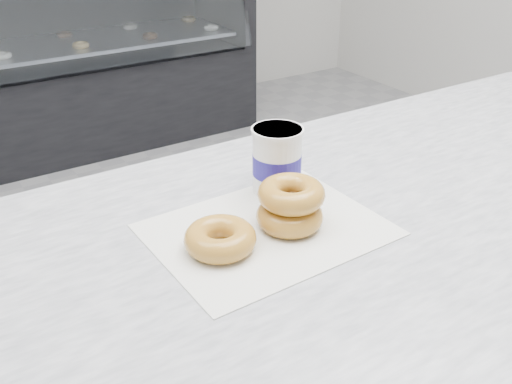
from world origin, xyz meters
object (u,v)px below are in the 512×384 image
Objects in this scene: donut_single at (220,238)px; coffee_cup at (277,160)px; donut_stack at (290,205)px; display_case at (38,64)px.

coffee_cup is at bearing 31.53° from donut_single.
coffee_cup is at bearing 65.94° from donut_stack.
donut_stack is at bearing -0.16° from donut_single.
display_case reaches higher than coffee_cup.
display_case is 2.62m from coffee_cup.
donut_stack is at bearing -91.06° from coffee_cup.
display_case is 2.72m from donut_stack.
donut_stack is (0.12, -0.00, 0.02)m from donut_single.
display_case is 17.04× the size of donut_stack.
donut_single is 0.90× the size of coffee_cup.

